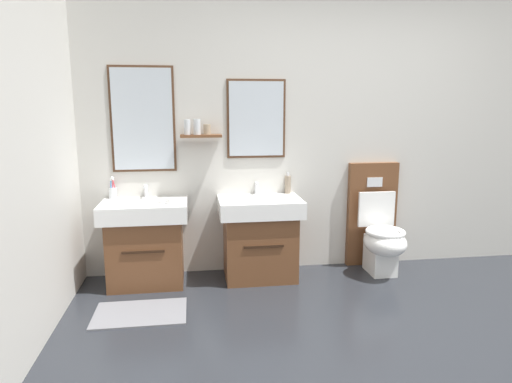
% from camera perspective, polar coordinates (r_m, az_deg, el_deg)
% --- Properties ---
extents(ground_plane, '(6.38, 5.05, 0.10)m').
position_cam_1_polar(ground_plane, '(3.13, 23.26, -20.56)').
color(ground_plane, '#23262B').
rests_on(ground_plane, ground).
extents(wall_back, '(5.18, 0.27, 2.67)m').
position_cam_1_polar(wall_back, '(4.37, 11.64, 8.08)').
color(wall_back, beige).
rests_on(wall_back, ground).
extents(bath_mat, '(0.68, 0.44, 0.01)m').
position_cam_1_polar(bath_mat, '(3.59, -14.47, -14.72)').
color(bath_mat, slate).
rests_on(bath_mat, ground).
extents(vanity_sink_left, '(0.73, 0.52, 0.73)m').
position_cam_1_polar(vanity_sink_left, '(4.02, -13.80, -6.05)').
color(vanity_sink_left, brown).
rests_on(vanity_sink_left, ground).
extents(tap_on_left_sink, '(0.03, 0.13, 0.11)m').
position_cam_1_polar(tap_on_left_sink, '(4.11, -13.80, 0.26)').
color(tap_on_left_sink, silver).
rests_on(tap_on_left_sink, vanity_sink_left).
extents(vanity_sink_right, '(0.73, 0.52, 0.73)m').
position_cam_1_polar(vanity_sink_right, '(4.04, 0.46, -5.64)').
color(vanity_sink_right, brown).
rests_on(vanity_sink_right, ground).
extents(tap_on_right_sink, '(0.03, 0.13, 0.11)m').
position_cam_1_polar(tap_on_right_sink, '(4.13, 0.07, 0.63)').
color(tap_on_right_sink, silver).
rests_on(tap_on_right_sink, vanity_sink_right).
extents(toilet, '(0.48, 0.63, 1.00)m').
position_cam_1_polar(toilet, '(4.37, 15.22, -4.89)').
color(toilet, brown).
rests_on(toilet, ground).
extents(toothbrush_cup, '(0.07, 0.07, 0.20)m').
position_cam_1_polar(toothbrush_cup, '(4.14, -17.70, -0.07)').
color(toothbrush_cup, silver).
rests_on(toothbrush_cup, vanity_sink_left).
extents(soap_dispenser, '(0.06, 0.06, 0.20)m').
position_cam_1_polar(soap_dispenser, '(4.18, 4.05, 0.93)').
color(soap_dispenser, gray).
rests_on(soap_dispenser, vanity_sink_right).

